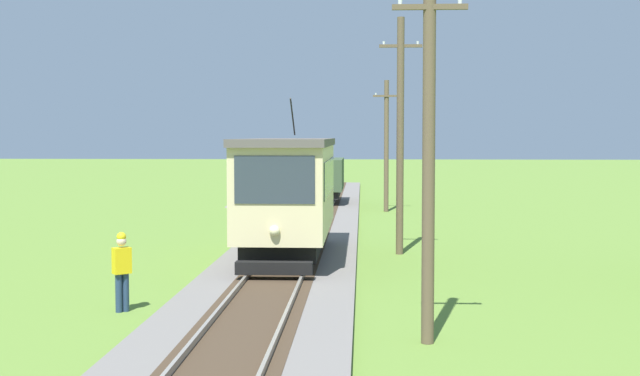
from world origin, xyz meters
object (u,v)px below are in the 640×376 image
object	(u,v)px
gravel_pile	(246,197)
track_worker	(122,268)
utility_pole_far	(386,144)
utility_pole_mid	(400,134)
red_tram	(288,192)
utility_pole_near_tram	(429,149)
freight_car	(321,178)

from	to	relation	value
gravel_pile	track_worker	bearing A→B (deg)	-87.78
utility_pole_far	track_worker	bearing A→B (deg)	-104.91
utility_pole_mid	gravel_pile	size ratio (longest dim) A/B	3.35
red_tram	utility_pole_far	bearing A→B (deg)	78.54
utility_pole_far	track_worker	size ratio (longest dim) A/B	3.79
gravel_pile	utility_pole_mid	bearing A→B (deg)	-66.51
red_tram	utility_pole_near_tram	bearing A→B (deg)	-70.13
utility_pole_mid	track_worker	size ratio (longest dim) A/B	4.35
utility_pole_near_tram	utility_pole_mid	distance (m)	11.62
gravel_pile	track_worker	size ratio (longest dim) A/B	1.30
red_tram	track_worker	xyz separation A→B (m)	(-3.05, -7.34, -1.21)
freight_car	utility_pole_near_tram	bearing A→B (deg)	-83.37
red_tram	track_worker	distance (m)	8.04
red_tram	utility_pole_mid	size ratio (longest dim) A/B	1.10
utility_pole_far	track_worker	world-z (taller)	utility_pole_far
utility_pole_near_tram	track_worker	bearing A→B (deg)	160.20
freight_car	utility_pole_far	size ratio (longest dim) A/B	0.77
freight_car	track_worker	size ratio (longest dim) A/B	2.91
utility_pole_mid	track_worker	world-z (taller)	utility_pole_mid
red_tram	gravel_pile	distance (m)	19.88
utility_pole_near_tram	utility_pole_far	xyz separation A→B (m)	(0.00, 27.00, -0.20)
utility_pole_mid	utility_pole_near_tram	bearing A→B (deg)	-90.00
freight_car	utility_pole_mid	size ratio (longest dim) A/B	0.67
utility_pole_far	gravel_pile	size ratio (longest dim) A/B	2.92
utility_pole_near_tram	utility_pole_mid	bearing A→B (deg)	90.00
red_tram	gravel_pile	size ratio (longest dim) A/B	3.68
gravel_pile	freight_car	bearing A→B (deg)	15.48
utility_pole_mid	track_worker	xyz separation A→B (m)	(-6.56, -9.26, -2.99)
utility_pole_near_tram	gravel_pile	size ratio (longest dim) A/B	3.08
red_tram	utility_pole_mid	world-z (taller)	utility_pole_mid
utility_pole_far	gravel_pile	xyz separation A→B (m)	(-7.59, 2.09, -2.89)
red_tram	utility_pole_near_tram	size ratio (longest dim) A/B	1.19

